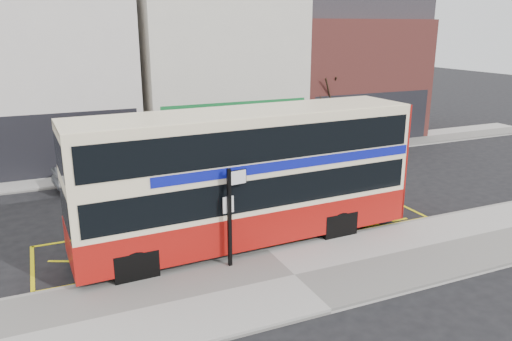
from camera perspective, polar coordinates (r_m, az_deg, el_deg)
name	(u,v)px	position (r m, az deg, el deg)	size (l,w,h in m)	color
ground	(262,248)	(16.77, 0.67, -8.89)	(120.00, 120.00, 0.00)	black
pavement	(294,277)	(14.90, 4.42, -12.03)	(40.00, 4.00, 0.15)	#A8A59F
kerb	(267,251)	(16.43, 1.22, -9.15)	(40.00, 0.15, 0.15)	gray
far_pavement	(175,165)	(26.55, -9.20, 0.63)	(50.00, 3.00, 0.15)	#A8A59F
road_markings	(243,231)	(18.11, -1.44, -6.90)	(14.00, 3.40, 0.01)	yellow
terrace_left	(48,61)	(28.87, -22.63, 11.44)	(8.00, 8.01, 11.80)	silver
terrace_green_shop	(211,61)	(30.49, -5.11, 12.31)	(9.00, 8.01, 11.30)	beige
terrace_right	(339,65)	(34.49, 9.51, 11.77)	(9.00, 8.01, 10.30)	#95423B
double_decker_bus	(247,176)	(16.37, -0.99, -0.59)	(11.43, 3.03, 4.53)	#FEEDC1
bus_stop_post	(231,208)	(14.67, -2.86, -4.32)	(0.76, 0.16, 3.04)	black
car_grey	(103,171)	(23.85, -17.07, -0.11)	(1.49, 4.28, 1.41)	#414449
car_white	(361,143)	(28.81, 11.88, 3.07)	(2.06, 5.06, 1.47)	white
street_tree_right	(321,86)	(29.86, 7.38, 9.57)	(2.53, 2.53, 5.47)	black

